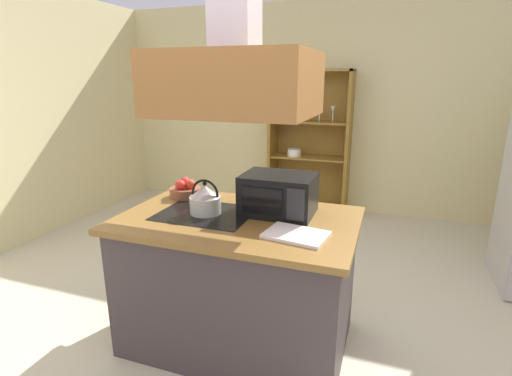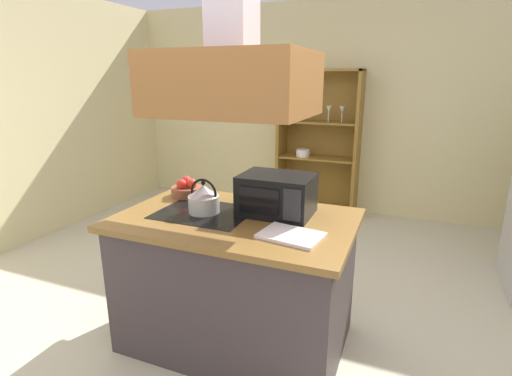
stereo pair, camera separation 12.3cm
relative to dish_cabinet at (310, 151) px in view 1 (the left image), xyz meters
name	(u,v)px [view 1 (the left image)]	position (x,y,z in m)	size (l,w,h in m)	color
ground_plane	(259,333)	(0.25, -2.78, -0.82)	(7.80, 7.80, 0.00)	beige
wall_back	(333,109)	(0.25, 0.22, 0.53)	(6.00, 0.12, 2.70)	beige
kitchen_island	(238,280)	(0.14, -2.88, -0.37)	(1.50, 0.96, 0.90)	#3F3637
range_hood	(236,66)	(0.14, -2.88, 1.00)	(0.90, 0.70, 1.16)	#9B622F
dish_cabinet	(310,151)	(0.00, 0.00, 0.00)	(1.04, 0.40, 1.85)	olive
kettle	(205,199)	(-0.08, -2.88, 0.17)	(0.20, 0.20, 0.23)	beige
cutting_board	(296,235)	(0.56, -3.05, 0.09)	(0.34, 0.24, 0.02)	white
microwave	(279,194)	(0.36, -2.72, 0.21)	(0.46, 0.35, 0.26)	black
fruit_bowl	(185,190)	(-0.39, -2.60, 0.13)	(0.23, 0.23, 0.14)	brown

